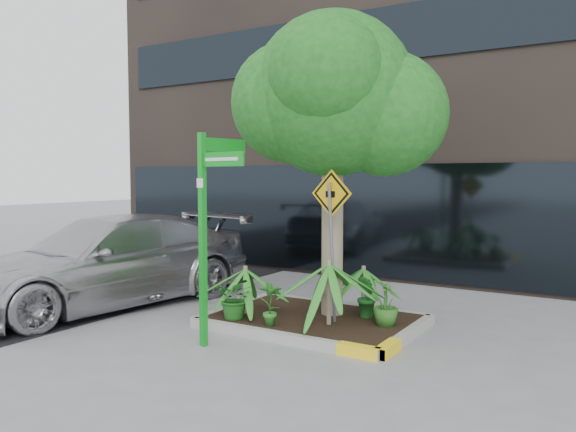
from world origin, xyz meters
The scene contains 14 objects.
ground centered at (0.00, 0.00, 0.00)m, with size 80.00×80.00×0.00m, color gray.
asphalt_road centered at (-6.50, 0.00, 0.01)m, with size 7.00×80.00×0.01m, color black.
planter centered at (0.23, 0.27, 0.10)m, with size 3.35×2.36×0.15m.
tree centered at (0.38, 0.62, 3.74)m, with size 3.41×3.03×5.12m.
palm_front centered at (0.64, -0.02, 1.08)m, with size 1.12×1.12×1.25m.
palm_left centered at (-0.86, -0.11, 0.89)m, with size 0.89×0.89×0.99m.
palm_back centered at (0.69, 1.18, 0.84)m, with size 0.84×0.84×0.93m.
parked_car centered at (-3.80, -0.48, 0.84)m, with size 2.35×5.77×1.68m, color #BBBABF.
shrub_a centered at (-0.77, -0.51, 0.49)m, with size 0.62×0.62×0.69m, color #1A5317.
shrub_b centered at (1.42, 0.36, 0.49)m, with size 0.38×0.38×0.68m, color #2B651E.
shrub_c centered at (-0.08, -0.55, 0.50)m, with size 0.36×0.36×0.69m, color #2A7624.
shrub_d centered at (0.99, 0.65, 0.49)m, with size 0.38×0.38×0.68m, color #1A5B1D.
street_sign_post centered at (-0.53, -1.45, 1.88)m, with size 0.89×0.98×3.03m.
cattle_sign centered at (0.64, 0.07, 1.76)m, with size 0.73×0.22×2.38m.
Camera 1 is at (4.54, -7.59, 2.43)m, focal length 35.00 mm.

